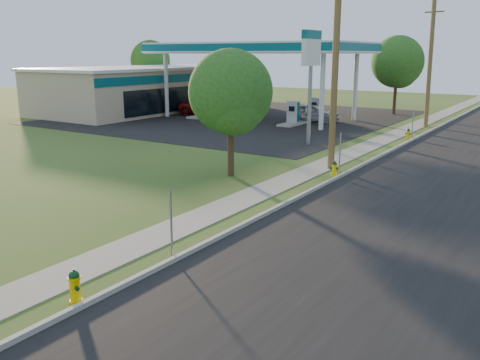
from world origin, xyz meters
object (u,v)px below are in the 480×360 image
at_px(price_pylon, 311,55).
at_px(car_red, 209,106).
at_px(hydrant_far, 408,134).
at_px(tree_verge, 231,95).
at_px(fuel_pump_nw, 203,109).
at_px(fuel_pump_se, 315,111).
at_px(hydrant_mid, 334,169).
at_px(utility_pole_far, 430,63).
at_px(tree_back, 151,62).
at_px(fuel_pump_ne, 293,116).
at_px(utility_pole_mid, 335,66).
at_px(tree_lot, 398,64).
at_px(car_silver, 313,113).
at_px(fuel_pump_sw, 228,105).
at_px(hydrant_near, 75,286).

bearing_deg(price_pylon, car_red, 147.34).
height_order(price_pylon, hydrant_far, price_pylon).
bearing_deg(hydrant_far, tree_verge, -104.36).
relative_size(fuel_pump_nw, fuel_pump_se, 1.00).
height_order(hydrant_mid, hydrant_far, hydrant_mid).
distance_m(utility_pole_far, hydrant_mid, 19.85).
bearing_deg(tree_verge, tree_back, 138.20).
distance_m(fuel_pump_se, car_red, 9.89).
xyz_separation_m(utility_pole_far, tree_verge, (-3.21, -21.93, -1.10)).
relative_size(fuel_pump_ne, car_red, 0.58).
bearing_deg(car_red, price_pylon, -145.41).
distance_m(fuel_pump_nw, tree_verge, 22.61).
xyz_separation_m(tree_back, hydrant_far, (33.71, -11.65, -4.21)).
relative_size(utility_pole_mid, fuel_pump_nw, 3.06).
distance_m(utility_pole_far, fuel_pump_ne, 10.99).
bearing_deg(utility_pole_mid, tree_lot, 100.05).
height_order(utility_pole_mid, car_silver, utility_pole_mid).
distance_m(utility_pole_mid, tree_verge, 5.23).
distance_m(price_pylon, car_silver, 12.15).
distance_m(tree_back, car_silver, 25.88).
bearing_deg(utility_pole_far, tree_back, 171.78).
bearing_deg(fuel_pump_sw, fuel_pump_ne, -23.96).
xyz_separation_m(price_pylon, hydrant_far, (4.54, 5.62, -5.08)).
bearing_deg(fuel_pump_nw, hydrant_far, -5.78).
bearing_deg(utility_pole_far, fuel_pump_sw, -176.80).
xyz_separation_m(fuel_pump_se, hydrant_near, (9.64, -33.01, -0.32)).
xyz_separation_m(tree_lot, hydrant_far, (4.99, -13.42, -4.24)).
xyz_separation_m(fuel_pump_nw, car_silver, (9.43, 2.74, 0.02)).
bearing_deg(price_pylon, fuel_pump_sw, 140.60).
distance_m(fuel_pump_ne, hydrant_near, 30.57).
distance_m(fuel_pump_nw, hydrant_mid, 23.52).
height_order(tree_back, car_silver, tree_back).
distance_m(utility_pole_far, tree_back, 33.42).
xyz_separation_m(utility_pole_far, fuel_pump_nw, (-17.90, -5.00, -4.08)).
distance_m(tree_lot, hydrant_mid, 26.72).
xyz_separation_m(tree_lot, hydrant_near, (5.09, -40.56, -4.20)).
relative_size(utility_pole_far, tree_back, 1.34).
relative_size(utility_pole_far, tree_verge, 1.65).
height_order(hydrant_far, car_red, car_red).
height_order(price_pylon, car_silver, price_pylon).
xyz_separation_m(utility_pole_far, hydrant_far, (0.64, -6.88, -4.45)).
distance_m(fuel_pump_nw, car_silver, 9.82).
distance_m(tree_verge, hydrant_far, 15.89).
bearing_deg(fuel_pump_sw, price_pylon, -39.40).
relative_size(fuel_pump_ne, tree_verge, 0.56).
bearing_deg(fuel_pump_nw, utility_pole_mid, -35.99).
relative_size(fuel_pump_sw, hydrant_mid, 4.40).
height_order(fuel_pump_nw, car_red, fuel_pump_nw).
xyz_separation_m(fuel_pump_sw, car_red, (-0.66, -2.10, 0.05)).
distance_m(hydrant_far, car_silver, 10.22).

